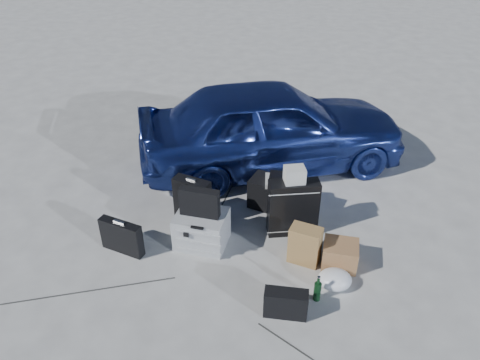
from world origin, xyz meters
name	(u,v)px	position (x,y,z in m)	size (l,w,h in m)	color
ground	(240,267)	(0.00, 0.00, 0.00)	(60.00, 60.00, 0.00)	beige
car	(272,126)	(0.23, 2.18, 0.62)	(1.48, 3.67, 1.25)	#2A3F97
pelican_case	(202,229)	(-0.47, 0.35, 0.20)	(0.55, 0.45, 0.40)	#A4A6A9
laptop_bag	(200,203)	(-0.47, 0.35, 0.56)	(0.44, 0.11, 0.33)	black
briefcase	(122,237)	(-1.32, 0.14, 0.20)	(0.50, 0.11, 0.39)	black
suitcase_left	(193,201)	(-0.64, 0.76, 0.29)	(0.44, 0.16, 0.58)	black
suitcase_right	(293,208)	(0.54, 0.66, 0.34)	(0.57, 0.21, 0.68)	black
white_carton	(295,175)	(0.53, 0.68, 0.77)	(0.22, 0.18, 0.18)	beige
duffel_bag	(281,196)	(0.40, 1.10, 0.19)	(0.78, 0.33, 0.39)	black
flat_box_white	(281,181)	(0.39, 1.09, 0.42)	(0.37, 0.28, 0.06)	beige
flat_box_black	(281,177)	(0.38, 1.09, 0.48)	(0.27, 0.19, 0.06)	black
kraft_bag	(305,245)	(0.68, 0.17, 0.22)	(0.33, 0.20, 0.44)	olive
cardboard_box	(340,255)	(1.06, 0.15, 0.14)	(0.36, 0.32, 0.27)	#9B7143
plastic_bag	(335,279)	(0.98, -0.19, 0.09)	(0.34, 0.29, 0.19)	white
messenger_bag	(286,303)	(0.49, -0.60, 0.14)	(0.41, 0.15, 0.29)	black
green_bottle	(318,289)	(0.80, -0.38, 0.14)	(0.07, 0.07, 0.29)	black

